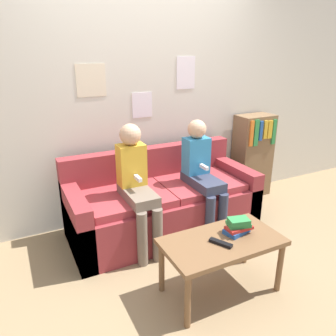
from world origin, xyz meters
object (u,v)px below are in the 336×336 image
object	(u,v)px
couch	(162,204)
tv_remote	(221,243)
bookshelf	(252,155)
person_right	(202,172)
coffee_table	(222,246)
person_left	(137,182)

from	to	relation	value
couch	tv_remote	world-z (taller)	couch
couch	bookshelf	xyz separation A→B (m)	(1.38, 0.30, 0.22)
tv_remote	person_right	bearing A→B (deg)	37.91
couch	person_right	world-z (taller)	person_right
couch	bookshelf	size ratio (longest dim) A/B	1.82
coffee_table	person_right	world-z (taller)	person_right
tv_remote	coffee_table	bearing A→B (deg)	14.78
bookshelf	person_left	bearing A→B (deg)	-164.32
bookshelf	tv_remote	bearing A→B (deg)	-136.37
tv_remote	bookshelf	size ratio (longest dim) A/B	0.17
couch	bookshelf	distance (m)	1.43
person_left	person_right	world-z (taller)	person_left
person_left	person_right	bearing A→B (deg)	-0.40
person_right	couch	bearing A→B (deg)	152.11
couch	coffee_table	xyz separation A→B (m)	(0.00, -1.01, 0.10)
coffee_table	tv_remote	xyz separation A→B (m)	(-0.05, -0.04, 0.07)
person_left	bookshelf	size ratio (longest dim) A/B	1.13
couch	person_right	distance (m)	0.52
coffee_table	tv_remote	distance (m)	0.09
person_left	tv_remote	distance (m)	0.94
tv_remote	bookshelf	xyz separation A→B (m)	(1.42, 1.36, 0.05)
bookshelf	person_right	bearing A→B (deg)	-154.96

